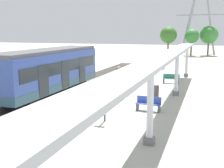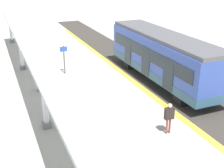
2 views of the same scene
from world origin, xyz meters
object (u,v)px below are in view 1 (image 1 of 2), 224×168
at_px(canopy_pillar_third, 177,73).
at_px(platform_info_sign, 105,97).
at_px(bench_mid_platform, 148,104).
at_px(canopy_pillar_fourth, 187,61).
at_px(bench_near_end, 171,79).
at_px(passenger_waiting_near_edge, 119,73).
at_px(canopy_pillar_second, 150,105).
at_px(trash_bin, 156,91).
at_px(train_near_carriage, 50,72).

height_order(canopy_pillar_third, platform_info_sign, canopy_pillar_third).
height_order(canopy_pillar_third, bench_mid_platform, canopy_pillar_third).
bearing_deg(canopy_pillar_fourth, bench_mid_platform, -94.30).
bearing_deg(bench_mid_platform, canopy_pillar_fourth, 85.70).
bearing_deg(bench_near_end, passenger_waiting_near_edge, -156.49).
xyz_separation_m(canopy_pillar_second, canopy_pillar_third, (0.00, 9.87, 0.00)).
bearing_deg(trash_bin, platform_info_sign, -104.12).
bearing_deg(canopy_pillar_third, bench_near_end, 101.42).
distance_m(canopy_pillar_third, canopy_pillar_fourth, 9.59).
xyz_separation_m(train_near_carriage, canopy_pillar_second, (8.85, -6.56, -0.12)).
relative_size(canopy_pillar_fourth, bench_near_end, 2.23).
bearing_deg(train_near_carriage, canopy_pillar_second, -36.54).
distance_m(canopy_pillar_second, passenger_waiting_near_edge, 13.92).
relative_size(canopy_pillar_fourth, passenger_waiting_near_edge, 2.04).
relative_size(canopy_pillar_second, platform_info_sign, 1.52).
relative_size(canopy_pillar_fourth, platform_info_sign, 1.52).
distance_m(train_near_carriage, platform_info_sign, 7.37).
height_order(canopy_pillar_second, canopy_pillar_third, same).
bearing_deg(platform_info_sign, canopy_pillar_fourth, 80.47).
height_order(bench_near_end, platform_info_sign, platform_info_sign).
relative_size(canopy_pillar_third, canopy_pillar_fourth, 1.00).
distance_m(canopy_pillar_second, canopy_pillar_third, 9.87).
bearing_deg(canopy_pillar_second, passenger_waiting_near_edge, 113.26).
height_order(platform_info_sign, passenger_waiting_near_edge, platform_info_sign).
height_order(canopy_pillar_fourth, platform_info_sign, canopy_pillar_fourth).
xyz_separation_m(canopy_pillar_fourth, bench_mid_platform, (-1.09, -14.45, -1.26)).
bearing_deg(bench_near_end, canopy_pillar_third, -78.58).
xyz_separation_m(canopy_pillar_second, bench_mid_platform, (-1.09, 5.00, -1.26)).
bearing_deg(platform_info_sign, bench_near_end, 81.32).
xyz_separation_m(canopy_pillar_third, bench_near_end, (-0.98, 4.87, -1.26)).
bearing_deg(passenger_waiting_near_edge, bench_near_end, 23.51).
bearing_deg(bench_mid_platform, canopy_pillar_second, -77.75).
height_order(canopy_pillar_second, passenger_waiting_near_edge, canopy_pillar_second).
bearing_deg(canopy_pillar_second, canopy_pillar_third, 90.00).
xyz_separation_m(canopy_pillar_third, trash_bin, (-1.31, -1.33, -1.25)).
bearing_deg(canopy_pillar_second, bench_mid_platform, 102.25).
distance_m(train_near_carriage, passenger_waiting_near_edge, 7.11).
height_order(canopy_pillar_fourth, trash_bin, canopy_pillar_fourth).
height_order(train_near_carriage, trash_bin, train_near_carriage).
bearing_deg(canopy_pillar_third, trash_bin, -134.56).
height_order(canopy_pillar_fourth, bench_near_end, canopy_pillar_fourth).
distance_m(canopy_pillar_third, platform_info_sign, 8.14).
xyz_separation_m(canopy_pillar_second, platform_info_sign, (-2.88, 2.26, -0.37)).
xyz_separation_m(train_near_carriage, canopy_pillar_fourth, (8.85, 12.89, -0.12)).
bearing_deg(passenger_waiting_near_edge, bench_mid_platform, -60.45).
bearing_deg(platform_info_sign, canopy_pillar_third, 69.22).
height_order(canopy_pillar_third, passenger_waiting_near_edge, canopy_pillar_third).
height_order(bench_near_end, trash_bin, trash_bin).
relative_size(canopy_pillar_fourth, trash_bin, 3.67).
distance_m(train_near_carriage, canopy_pillar_second, 11.02).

